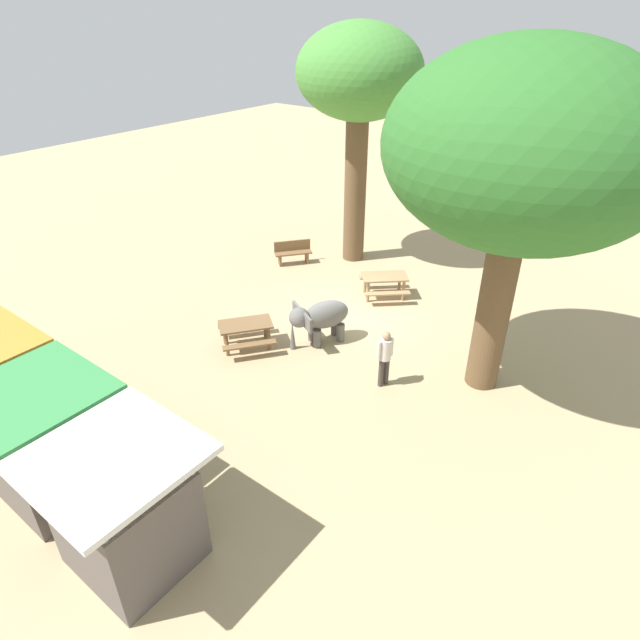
{
  "coord_description": "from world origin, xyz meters",
  "views": [
    {
      "loc": [
        -8.16,
        12.26,
        8.7
      ],
      "look_at": [
        -0.03,
        1.74,
        0.8
      ],
      "focal_mm": 30.21,
      "sensor_mm": 36.0,
      "label": 1
    }
  ],
  "objects_px": {
    "wooden_bench": "(293,252)",
    "picnic_table_near": "(246,329)",
    "person_handler": "(385,354)",
    "shade_tree_main": "(524,151)",
    "market_stall_green": "(47,447)",
    "shade_tree_secondary": "(359,80)",
    "market_stall_white": "(127,513)",
    "picnic_table_far": "(384,281)",
    "elephant": "(320,317)"
  },
  "relations": [
    {
      "from": "picnic_table_far",
      "to": "market_stall_white",
      "type": "relative_size",
      "value": 0.84
    },
    {
      "from": "elephant",
      "to": "person_handler",
      "type": "relative_size",
      "value": 1.13
    },
    {
      "from": "wooden_bench",
      "to": "elephant",
      "type": "bearing_deg",
      "value": 86.22
    },
    {
      "from": "market_stall_green",
      "to": "market_stall_white",
      "type": "bearing_deg",
      "value": 180.0
    },
    {
      "from": "shade_tree_main",
      "to": "shade_tree_secondary",
      "type": "relative_size",
      "value": 1.0
    },
    {
      "from": "person_handler",
      "to": "market_stall_white",
      "type": "bearing_deg",
      "value": 101.31
    },
    {
      "from": "wooden_bench",
      "to": "market_stall_green",
      "type": "height_order",
      "value": "market_stall_green"
    },
    {
      "from": "elephant",
      "to": "picnic_table_near",
      "type": "relative_size",
      "value": 0.87
    },
    {
      "from": "elephant",
      "to": "market_stall_green",
      "type": "relative_size",
      "value": 0.72
    },
    {
      "from": "elephant",
      "to": "picnic_table_near",
      "type": "bearing_deg",
      "value": -17.85
    },
    {
      "from": "person_handler",
      "to": "market_stall_green",
      "type": "distance_m",
      "value": 7.86
    },
    {
      "from": "person_handler",
      "to": "shade_tree_secondary",
      "type": "xyz_separation_m",
      "value": [
        5.26,
        -6.22,
        5.49
      ]
    },
    {
      "from": "market_stall_white",
      "to": "market_stall_green",
      "type": "relative_size",
      "value": 1.0
    },
    {
      "from": "shade_tree_main",
      "to": "picnic_table_near",
      "type": "relative_size",
      "value": 3.95
    },
    {
      "from": "picnic_table_far",
      "to": "person_handler",
      "type": "bearing_deg",
      "value": 79.41
    },
    {
      "from": "shade_tree_secondary",
      "to": "market_stall_white",
      "type": "relative_size",
      "value": 3.26
    },
    {
      "from": "picnic_table_near",
      "to": "picnic_table_far",
      "type": "height_order",
      "value": "same"
    },
    {
      "from": "shade_tree_secondary",
      "to": "market_stall_green",
      "type": "xyz_separation_m",
      "value": [
        -1.85,
        13.29,
        -5.3
      ]
    },
    {
      "from": "shade_tree_secondary",
      "to": "wooden_bench",
      "type": "relative_size",
      "value": 6.09
    },
    {
      "from": "wooden_bench",
      "to": "picnic_table_near",
      "type": "height_order",
      "value": "wooden_bench"
    },
    {
      "from": "shade_tree_main",
      "to": "market_stall_green",
      "type": "height_order",
      "value": "shade_tree_main"
    },
    {
      "from": "shade_tree_main",
      "to": "wooden_bench",
      "type": "distance_m",
      "value": 10.72
    },
    {
      "from": "shade_tree_secondary",
      "to": "picnic_table_far",
      "type": "distance_m",
      "value": 6.74
    },
    {
      "from": "person_handler",
      "to": "picnic_table_far",
      "type": "bearing_deg",
      "value": -40.38
    },
    {
      "from": "shade_tree_secondary",
      "to": "elephant",
      "type": "bearing_deg",
      "value": 115.71
    },
    {
      "from": "wooden_bench",
      "to": "picnic_table_near",
      "type": "distance_m",
      "value": 5.92
    },
    {
      "from": "shade_tree_main",
      "to": "person_handler",
      "type": "bearing_deg",
      "value": 40.55
    },
    {
      "from": "wooden_bench",
      "to": "shade_tree_main",
      "type": "bearing_deg",
      "value": 110.86
    },
    {
      "from": "person_handler",
      "to": "picnic_table_near",
      "type": "height_order",
      "value": "person_handler"
    },
    {
      "from": "shade_tree_main",
      "to": "shade_tree_secondary",
      "type": "xyz_separation_m",
      "value": [
        7.24,
        -4.52,
        0.43
      ]
    },
    {
      "from": "person_handler",
      "to": "wooden_bench",
      "type": "relative_size",
      "value": 1.2
    },
    {
      "from": "market_stall_white",
      "to": "wooden_bench",
      "type": "bearing_deg",
      "value": -62.47
    },
    {
      "from": "person_handler",
      "to": "wooden_bench",
      "type": "xyz_separation_m",
      "value": [
        6.79,
        -4.39,
        -0.48
      ]
    },
    {
      "from": "shade_tree_main",
      "to": "picnic_table_near",
      "type": "distance_m",
      "value": 8.54
    },
    {
      "from": "elephant",
      "to": "wooden_bench",
      "type": "xyz_separation_m",
      "value": [
        4.22,
        -3.76,
        -0.36
      ]
    },
    {
      "from": "shade_tree_main",
      "to": "shade_tree_secondary",
      "type": "height_order",
      "value": "shade_tree_main"
    },
    {
      "from": "shade_tree_secondary",
      "to": "market_stall_green",
      "type": "bearing_deg",
      "value": 97.91
    },
    {
      "from": "picnic_table_near",
      "to": "wooden_bench",
      "type": "bearing_deg",
      "value": 64.1
    },
    {
      "from": "shade_tree_main",
      "to": "picnic_table_far",
      "type": "height_order",
      "value": "shade_tree_main"
    },
    {
      "from": "picnic_table_near",
      "to": "market_stall_white",
      "type": "xyz_separation_m",
      "value": [
        -3.28,
        6.19,
        0.55
      ]
    },
    {
      "from": "picnic_table_far",
      "to": "market_stall_green",
      "type": "relative_size",
      "value": 0.84
    },
    {
      "from": "elephant",
      "to": "picnic_table_far",
      "type": "relative_size",
      "value": 0.87
    },
    {
      "from": "elephant",
      "to": "shade_tree_secondary",
      "type": "xyz_separation_m",
      "value": [
        2.69,
        -5.59,
        5.61
      ]
    },
    {
      "from": "person_handler",
      "to": "shade_tree_main",
      "type": "xyz_separation_m",
      "value": [
        -1.98,
        -1.7,
        5.06
      ]
    },
    {
      "from": "picnic_table_far",
      "to": "elephant",
      "type": "bearing_deg",
      "value": 47.98
    },
    {
      "from": "wooden_bench",
      "to": "picnic_table_far",
      "type": "relative_size",
      "value": 0.64
    },
    {
      "from": "market_stall_white",
      "to": "market_stall_green",
      "type": "distance_m",
      "value": 2.6
    },
    {
      "from": "person_handler",
      "to": "market_stall_white",
      "type": "distance_m",
      "value": 7.13
    },
    {
      "from": "market_stall_white",
      "to": "market_stall_green",
      "type": "xyz_separation_m",
      "value": [
        2.6,
        0.0,
        0.0
      ]
    },
    {
      "from": "shade_tree_main",
      "to": "market_stall_green",
      "type": "distance_m",
      "value": 11.39
    }
  ]
}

